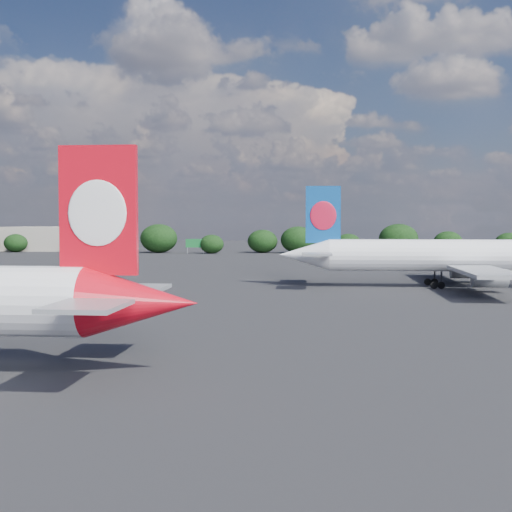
{
  "coord_description": "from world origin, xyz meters",
  "views": [
    {
      "loc": [
        20.8,
        -39.31,
        10.7
      ],
      "look_at": [
        16.0,
        12.0,
        8.0
      ],
      "focal_mm": 50.0,
      "sensor_mm": 36.0,
      "label": 1
    }
  ],
  "objects": [
    {
      "name": "billboard_yellow",
      "position": [
        12.0,
        182.0,
        3.87
      ],
      "size": [
        5.0,
        0.3,
        5.5
      ],
      "color": "gold",
      "rests_on": "ground"
    },
    {
      "name": "highway_sign",
      "position": [
        -18.0,
        176.0,
        3.13
      ],
      "size": [
        6.0,
        0.3,
        4.5
      ],
      "color": "#13632A",
      "rests_on": "ground"
    },
    {
      "name": "horizon_treeline",
      "position": [
        14.33,
        180.55,
        3.92
      ],
      "size": [
        200.63,
        13.85,
        9.2
      ],
      "color": "black",
      "rests_on": "ground"
    },
    {
      "name": "terminal_building",
      "position": [
        -65.0,
        192.0,
        4.0
      ],
      "size": [
        42.0,
        16.0,
        8.0
      ],
      "color": "gray",
      "rests_on": "ground"
    },
    {
      "name": "china_southern_airliner",
      "position": [
        39.12,
        73.97,
        4.83
      ],
      "size": [
        48.43,
        45.96,
        15.85
      ],
      "color": "white",
      "rests_on": "ground"
    },
    {
      "name": "ground",
      "position": [
        0.0,
        60.0,
        0.0
      ],
      "size": [
        500.0,
        500.0,
        0.0
      ],
      "primitive_type": "plane",
      "color": "black",
      "rests_on": "ground"
    }
  ]
}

